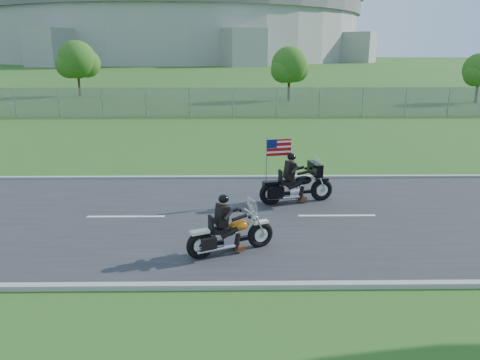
{
  "coord_description": "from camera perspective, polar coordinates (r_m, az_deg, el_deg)",
  "views": [
    {
      "loc": [
        1.08,
        -12.49,
        4.68
      ],
      "look_at": [
        1.24,
        0.0,
        1.11
      ],
      "focal_mm": 35.0,
      "sensor_mm": 36.0,
      "label": 1
    }
  ],
  "objects": [
    {
      "name": "ground",
      "position": [
        13.38,
        -5.33,
        -4.59
      ],
      "size": [
        420.0,
        420.0,
        0.0
      ],
      "primitive_type": "plane",
      "color": "#274716",
      "rests_on": "ground"
    },
    {
      "name": "road",
      "position": [
        13.38,
        -5.33,
        -4.51
      ],
      "size": [
        120.0,
        8.0,
        0.04
      ],
      "primitive_type": "cube",
      "color": "#28282B",
      "rests_on": "ground"
    },
    {
      "name": "tree_fence_mid",
      "position": [
        48.92,
        -19.18,
        13.48
      ],
      "size": [
        3.96,
        3.69,
        5.3
      ],
      "color": "#382316",
      "rests_on": "ground"
    },
    {
      "name": "curb_south",
      "position": [
        9.69,
        -7.22,
        -12.73
      ],
      "size": [
        120.0,
        0.18,
        0.12
      ],
      "primitive_type": "cube",
      "color": "#9E9B93",
      "rests_on": "ground"
    },
    {
      "name": "stadium",
      "position": [
        184.03,
        -7.75,
        19.2
      ],
      "size": [
        140.4,
        140.4,
        29.2
      ],
      "color": "#A3A099",
      "rests_on": "ground"
    },
    {
      "name": "tree_fence_near",
      "position": [
        42.85,
        6.09,
        13.57
      ],
      "size": [
        3.52,
        3.28,
        4.75
      ],
      "color": "#382316",
      "rests_on": "ground"
    },
    {
      "name": "motorcycle_follow",
      "position": [
        14.48,
        6.89,
        -0.74
      ],
      "size": [
        2.36,
        1.01,
        1.99
      ],
      "rotation": [
        0.0,
        0.0,
        0.23
      ],
      "color": "black",
      "rests_on": "ground"
    },
    {
      "name": "motorcycle_lead",
      "position": [
        10.93,
        -1.28,
        -6.7
      ],
      "size": [
        2.07,
        1.11,
        1.48
      ],
      "rotation": [
        0.0,
        0.0,
        0.42
      ],
      "color": "black",
      "rests_on": "ground"
    },
    {
      "name": "fence",
      "position": [
        33.26,
        -11.42,
        9.28
      ],
      "size": [
        60.0,
        0.03,
        2.0
      ],
      "primitive_type": "cube",
      "color": "gray",
      "rests_on": "ground"
    },
    {
      "name": "curb_north",
      "position": [
        17.21,
        -4.3,
        0.3
      ],
      "size": [
        120.0,
        0.18,
        0.12
      ],
      "primitive_type": "cube",
      "color": "#9E9B93",
      "rests_on": "ground"
    },
    {
      "name": "tree_fence_far",
      "position": [
        45.67,
        27.19,
        11.68
      ],
      "size": [
        3.08,
        2.87,
        4.2
      ],
      "color": "#382316",
      "rests_on": "ground"
    }
  ]
}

